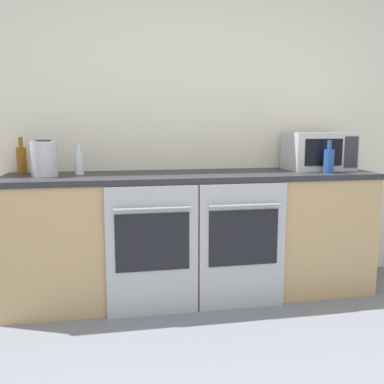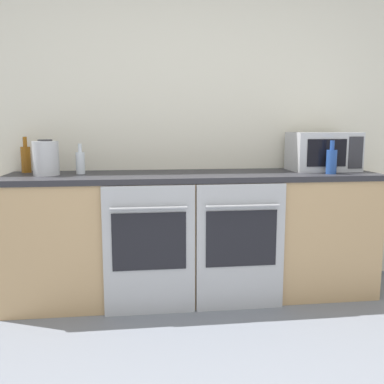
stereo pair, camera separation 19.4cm
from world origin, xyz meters
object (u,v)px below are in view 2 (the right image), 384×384
(microwave, at_px, (323,151))
(bottle_clear, at_px, (80,162))
(oven_left, at_px, (149,250))
(bottle_blue, at_px, (332,161))
(kettle, at_px, (46,158))
(bottle_amber, at_px, (26,159))
(oven_right, at_px, (241,247))

(microwave, distance_m, bottle_clear, 1.85)
(oven_left, xyz_separation_m, bottle_blue, (1.33, 0.16, 0.57))
(bottle_clear, bearing_deg, bottle_blue, -7.21)
(bottle_clear, relative_size, kettle, 0.87)
(bottle_blue, bearing_deg, bottle_amber, 170.42)
(bottle_amber, relative_size, kettle, 1.06)
(oven_left, xyz_separation_m, bottle_clear, (-0.48, 0.39, 0.56))
(oven_left, bearing_deg, kettle, 155.69)
(oven_left, relative_size, bottle_blue, 3.67)
(microwave, height_order, kettle, microwave)
(oven_left, relative_size, oven_right, 1.00)
(oven_left, xyz_separation_m, oven_right, (0.63, 0.00, 0.00))
(bottle_blue, bearing_deg, bottle_clear, 172.79)
(oven_right, height_order, bottle_clear, bottle_clear)
(microwave, bearing_deg, bottle_blue, -99.41)
(microwave, bearing_deg, bottle_clear, -179.66)
(bottle_blue, relative_size, bottle_clear, 1.10)
(oven_right, relative_size, bottle_blue, 3.67)
(oven_left, xyz_separation_m, bottle_amber, (-0.89, 0.53, 0.58))
(oven_left, height_order, bottle_clear, bottle_clear)
(oven_right, bearing_deg, microwave, 28.21)
(oven_left, distance_m, microwave, 1.56)
(bottle_amber, height_order, kettle, bottle_amber)
(oven_right, height_order, microwave, microwave)
(microwave, bearing_deg, oven_right, -151.79)
(oven_left, height_order, bottle_amber, bottle_amber)
(bottle_clear, height_order, kettle, kettle)
(bottle_amber, bearing_deg, bottle_blue, -9.58)
(bottle_amber, bearing_deg, kettle, -48.74)
(oven_left, distance_m, bottle_blue, 1.45)
(microwave, distance_m, kettle, 2.07)
(oven_right, relative_size, bottle_clear, 4.05)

